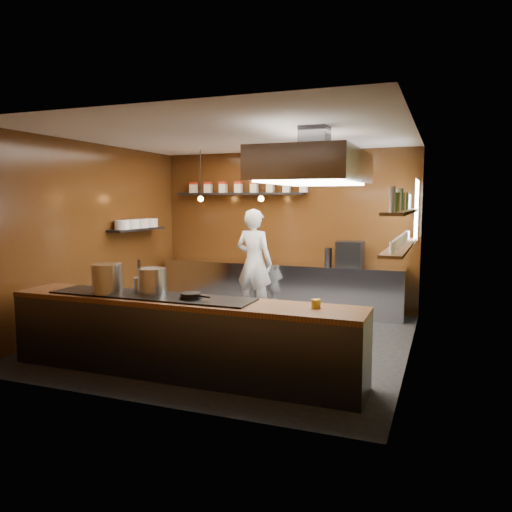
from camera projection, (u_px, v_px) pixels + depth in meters
The scene contains 26 objects.
floor at pixel (234, 340), 7.46m from camera, with size 5.00×5.00×0.00m, color black.
back_wall at pixel (285, 230), 9.61m from camera, with size 5.00×5.00×0.00m, color #37160A.
left_wall at pixel (94, 235), 8.18m from camera, with size 5.00×5.00×0.00m, color #37160A.
right_wall at pixel (412, 245), 6.41m from camera, with size 5.00×5.00×0.00m, color brown.
ceiling at pixel (233, 135), 7.13m from camera, with size 5.00×5.00×0.00m, color silver.
window_pane at pixel (416, 211), 7.96m from camera, with size 1.00×1.00×0.00m, color white.
prep_counter at pixel (279, 287), 9.42m from camera, with size 4.60×0.65×0.90m, color silver.
pass_counter at pixel (180, 336), 5.92m from camera, with size 4.40×0.72×0.94m.
tin_shelf at pixel (239, 194), 9.73m from camera, with size 2.60×0.26×0.04m, color black.
plate_shelf at pixel (137, 229), 9.05m from camera, with size 0.30×1.40×0.04m, color black.
bottle_shelf_upper at pixel (402, 212), 6.69m from camera, with size 0.26×2.80×0.04m, color brown.
bottle_shelf_lower at pixel (401, 247), 6.75m from camera, with size 0.26×2.80×0.04m, color brown.
extractor_hood at pixel (314, 166), 6.35m from camera, with size 1.20×2.00×0.72m.
pendant_left at pixel (201, 196), 9.30m from camera, with size 0.10×0.10×0.95m.
pendant_right at pixel (261, 196), 8.87m from camera, with size 0.10×0.10×0.95m.
storage_tins at pixel (246, 187), 9.66m from camera, with size 2.43×0.13×0.22m.
plate_stacks at pixel (137, 224), 9.03m from camera, with size 0.26×1.16×0.16m.
bottles at pixel (402, 201), 6.68m from camera, with size 0.06×2.66×0.24m.
wine_glasses at pixel (401, 240), 6.74m from camera, with size 0.07×2.37×0.13m.
stockpot_large at pixel (107, 278), 6.11m from camera, with size 0.37×0.37×0.36m, color silver.
stockpot_small at pixel (152, 281), 6.06m from camera, with size 0.33×0.33×0.31m, color silver.
utensil_crock at pixel (140, 285), 6.12m from camera, with size 0.15×0.15×0.19m, color silver.
frying_pan at pixel (191, 296), 5.78m from camera, with size 0.42×0.26×0.06m.
butter_jar at pixel (316, 304), 5.37m from camera, with size 0.10×0.10×0.09m, color yellow.
espresso_machine at pixel (350, 254), 8.90m from camera, with size 0.45×0.42×0.45m, color black.
chef at pixel (254, 263), 8.92m from camera, with size 0.70×0.46×1.92m, color silver.
Camera 1 is at (2.90, -6.68, 2.07)m, focal length 35.00 mm.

